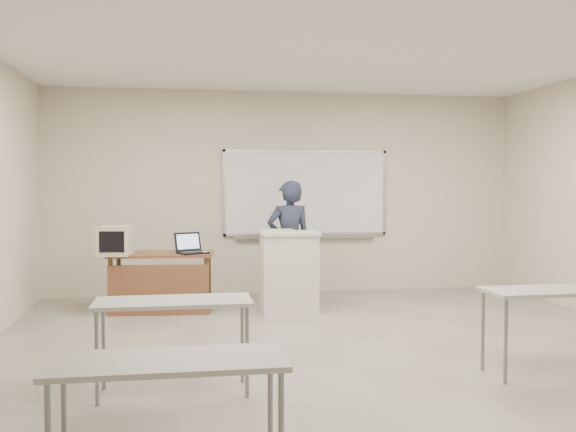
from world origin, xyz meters
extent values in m
cube|color=gray|center=(0.00, 0.00, -0.01)|extent=(7.00, 8.00, 0.01)
cube|color=white|center=(0.30, 3.97, 1.50)|extent=(2.40, 0.03, 1.20)
cube|color=#B7BABC|center=(0.30, 3.97, 2.12)|extent=(2.48, 0.04, 0.04)
cube|color=#B7BABC|center=(0.30, 3.97, 0.88)|extent=(2.48, 0.04, 0.04)
cube|color=#B7BABC|center=(-0.92, 3.97, 1.50)|extent=(0.04, 0.04, 1.28)
cube|color=#B7BABC|center=(1.52, 3.97, 1.50)|extent=(0.04, 0.04, 1.28)
cube|color=#B7BABC|center=(0.30, 3.92, 0.84)|extent=(2.16, 0.07, 0.02)
cube|color=#9A9995|center=(-1.60, -0.50, 0.71)|extent=(1.20, 0.50, 0.03)
cylinder|color=slate|center=(-2.15, -0.70, 0.35)|extent=(0.03, 0.03, 0.70)
cylinder|color=slate|center=(-1.05, -0.70, 0.35)|extent=(0.03, 0.03, 0.70)
cylinder|color=slate|center=(-2.15, -0.30, 0.35)|extent=(0.03, 0.03, 0.70)
cylinder|color=slate|center=(-1.05, -0.30, 0.35)|extent=(0.03, 0.03, 0.70)
cube|color=#9A9995|center=(1.60, -0.50, 0.71)|extent=(1.20, 0.50, 0.03)
cylinder|color=slate|center=(1.05, -0.70, 0.35)|extent=(0.03, 0.03, 0.70)
cylinder|color=slate|center=(1.05, -0.30, 0.35)|extent=(0.03, 0.03, 0.70)
cube|color=#9A9995|center=(-1.60, -2.20, 0.71)|extent=(1.20, 0.50, 0.03)
cylinder|color=slate|center=(-2.15, -2.00, 0.35)|extent=(0.03, 0.03, 0.70)
cylinder|color=slate|center=(-1.05, -2.00, 0.35)|extent=(0.03, 0.03, 0.70)
cube|color=brown|center=(-1.80, 2.84, 0.73)|extent=(1.30, 0.65, 0.04)
cube|color=brown|center=(-1.80, 2.54, 0.32)|extent=(1.23, 0.03, 0.63)
cylinder|color=#4B3517|center=(-2.39, 2.58, 0.36)|extent=(0.06, 0.06, 0.71)
cylinder|color=#4B3517|center=(-1.21, 2.58, 0.36)|extent=(0.06, 0.06, 0.71)
cylinder|color=#4B3517|center=(-2.39, 3.11, 0.36)|extent=(0.06, 0.06, 0.71)
cylinder|color=#4B3517|center=(-1.21, 3.11, 0.36)|extent=(0.06, 0.06, 0.71)
cube|color=silver|center=(-0.20, 2.50, 0.49)|extent=(0.69, 0.49, 0.99)
cube|color=silver|center=(-0.20, 2.50, 1.01)|extent=(0.73, 0.53, 0.04)
cube|color=#B9B595|center=(-2.35, 2.74, 0.93)|extent=(0.38, 0.39, 0.36)
cube|color=#B9B595|center=(-2.35, 2.52, 0.93)|extent=(0.39, 0.04, 0.37)
cube|color=black|center=(-2.35, 2.50, 0.93)|extent=(0.30, 0.01, 0.26)
cube|color=black|center=(-1.40, 2.66, 0.76)|extent=(0.35, 0.26, 0.02)
cube|color=black|center=(-1.40, 2.65, 0.77)|extent=(0.29, 0.15, 0.01)
cube|color=black|center=(-1.40, 2.82, 0.89)|extent=(0.35, 0.08, 0.24)
cube|color=#84A2C1|center=(-1.40, 2.81, 0.89)|extent=(0.30, 0.05, 0.19)
ellipsoid|color=#A2A3A8|center=(-1.25, 2.64, 0.77)|extent=(0.10, 0.08, 0.04)
cube|color=#B9B595|center=(-0.35, 2.58, 1.04)|extent=(0.45, 0.17, 0.02)
imported|color=black|center=(-0.10, 3.06, 0.84)|extent=(0.65, 0.47, 1.68)
camera|label=1|loc=(-1.52, -5.48, 1.61)|focal=40.00mm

